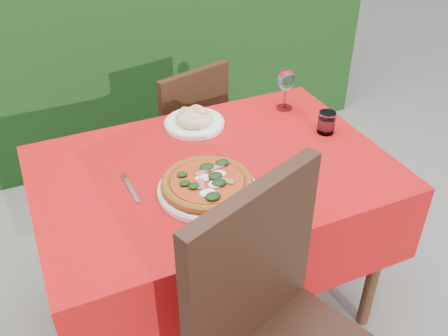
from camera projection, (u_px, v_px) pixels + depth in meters
name	position (u px, v px, depth m)	size (l,w,h in m)	color
ground	(215.00, 305.00, 2.22)	(60.00, 60.00, 0.00)	slate
hedge	(106.00, 1.00, 2.85)	(3.20, 0.55, 1.78)	black
dining_table	(214.00, 200.00, 1.87)	(1.26, 0.86, 0.75)	#4C2918
chair_far	(185.00, 132.00, 2.50)	(0.47, 0.47, 0.84)	black
pizza_plate	(207.00, 185.00, 1.65)	(0.33, 0.33, 0.06)	silver
pasta_plate	(194.00, 120.00, 2.01)	(0.24, 0.24, 0.07)	white
water_glass	(326.00, 123.00, 1.96)	(0.07, 0.07, 0.09)	silver
wine_glass	(286.00, 81.00, 2.07)	(0.07, 0.07, 0.18)	silver
fork	(132.00, 191.00, 1.67)	(0.02, 0.19, 0.01)	#BABBC1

